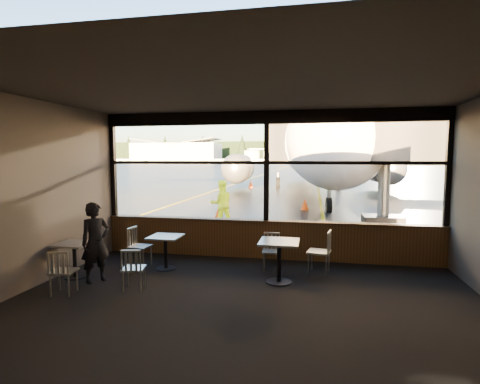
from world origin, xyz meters
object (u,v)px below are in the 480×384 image
(chair_near_e, at_px, (319,252))
(cone_wing, at_px, (251,184))
(ground_crew, at_px, (221,204))
(jet_bridge, at_px, (384,162))
(passenger, at_px, (96,243))
(chair_near_n, at_px, (271,252))
(chair_mid_w, at_px, (140,247))
(cafe_table_left, at_px, (75,260))
(chair_left_s, at_px, (64,272))
(airliner, at_px, (310,114))
(cone_extra, at_px, (218,215))
(cafe_table_mid, at_px, (166,253))
(chair_mid_s, at_px, (134,269))
(cone_nose, at_px, (305,204))
(cafe_table_near, at_px, (279,262))

(chair_near_e, distance_m, cone_wing, 22.59)
(chair_near_e, relative_size, ground_crew, 0.57)
(jet_bridge, distance_m, passenger, 10.38)
(chair_near_n, bearing_deg, chair_near_e, 169.94)
(chair_mid_w, bearing_deg, ground_crew, 177.54)
(cafe_table_left, bearing_deg, chair_left_s, -65.91)
(airliner, distance_m, passenger, 23.82)
(ground_crew, height_order, cone_wing, ground_crew)
(cone_extra, bearing_deg, cafe_table_mid, -86.09)
(airliner, distance_m, chair_mid_s, 24.05)
(cone_nose, bearing_deg, airliner, 89.81)
(passenger, bearing_deg, cafe_table_mid, -8.68)
(cafe_table_near, height_order, cone_wing, cafe_table_near)
(airliner, distance_m, chair_near_n, 22.21)
(airliner, relative_size, chair_mid_s, 46.43)
(cafe_table_left, xyz_separation_m, chair_left_s, (0.39, -0.87, 0.05))
(chair_left_s, distance_m, ground_crew, 6.94)
(cone_wing, bearing_deg, cafe_table_near, -79.23)
(airliner, bearing_deg, cafe_table_near, -95.50)
(chair_mid_s, relative_size, cone_wing, 1.41)
(chair_near_n, height_order, cone_wing, chair_near_n)
(chair_near_e, xyz_separation_m, chair_near_n, (-1.00, 0.11, -0.07))
(jet_bridge, bearing_deg, cafe_table_left, -133.08)
(cone_extra, bearing_deg, chair_left_s, -95.42)
(chair_near_n, distance_m, chair_left_s, 4.05)
(chair_near_n, relative_size, cone_nose, 1.49)
(chair_mid_s, distance_m, cone_wing, 23.69)
(chair_mid_s, height_order, cone_extra, chair_mid_s)
(airliner, height_order, passenger, airliner)
(cafe_table_left, distance_m, ground_crew, 6.17)
(airliner, distance_m, cone_extra, 16.96)
(airliner, xyz_separation_m, cafe_table_near, (-0.31, -22.36, -5.30))
(chair_near_n, height_order, ground_crew, ground_crew)
(chair_mid_s, xyz_separation_m, passenger, (-0.94, 0.29, 0.38))
(chair_near_n, relative_size, chair_left_s, 0.97)
(cafe_table_near, bearing_deg, chair_near_e, 42.08)
(chair_mid_s, relative_size, cone_extra, 1.62)
(chair_near_n, relative_size, ground_crew, 0.49)
(chair_mid_w, bearing_deg, cafe_table_mid, 89.15)
(chair_near_n, relative_size, cone_extra, 1.60)
(chair_left_s, relative_size, cone_extra, 1.65)
(cafe_table_mid, distance_m, cone_extra, 6.22)
(cafe_table_near, xyz_separation_m, chair_near_e, (0.76, 0.69, 0.05))
(passenger, bearing_deg, chair_mid_w, 16.16)
(cafe_table_mid, height_order, chair_left_s, chair_left_s)
(passenger, height_order, cone_wing, passenger)
(cafe_table_mid, distance_m, cafe_table_left, 1.81)
(chair_mid_w, bearing_deg, airliner, 175.69)
(passenger, bearing_deg, chair_left_s, -159.62)
(chair_near_e, xyz_separation_m, chair_left_s, (-4.44, -2.04, -0.06))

